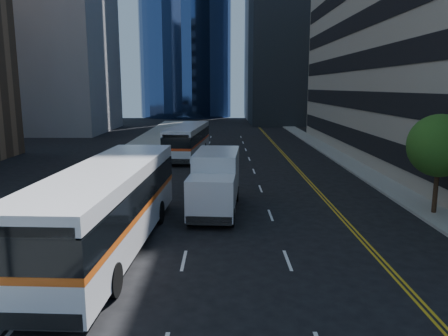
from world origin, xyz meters
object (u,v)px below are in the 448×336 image
Objects in this scene: bus_front at (109,205)px; street_tree at (440,146)px; bus_rear at (188,140)px; box_truck at (215,181)px.

street_tree is at bearing 20.15° from bus_front.
bus_rear is at bearing 126.48° from street_tree.
box_truck is at bearing 176.13° from street_tree.
street_tree is at bearing -47.95° from bus_rear.
bus_front is (-15.60, -4.83, -1.75)m from street_tree.
box_truck is (-11.37, 0.77, -1.98)m from street_tree.
bus_rear is 1.75× the size of box_truck.
street_tree is 16.43m from bus_front.
bus_front is at bearing -87.63° from bus_rear.
street_tree is 24.06m from bus_rear.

